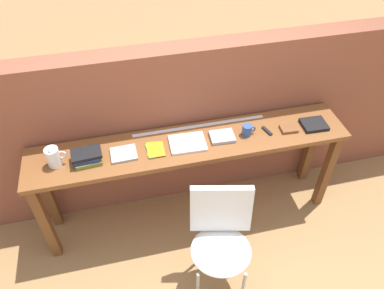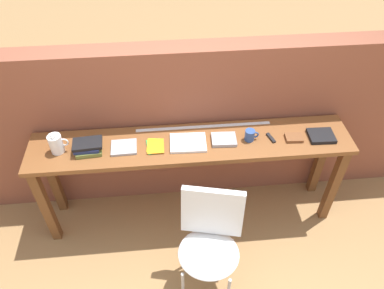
# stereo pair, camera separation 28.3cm
# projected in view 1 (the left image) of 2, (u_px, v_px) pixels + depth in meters

# --- Properties ---
(ground_plane) EXTENTS (40.00, 40.00, 0.00)m
(ground_plane) POSITION_uv_depth(u_px,v_px,m) (199.00, 238.00, 3.27)
(ground_plane) COLOR #9E7547
(brick_wall_back) EXTENTS (6.00, 0.20, 1.51)m
(brick_wall_back) POSITION_uv_depth(u_px,v_px,m) (182.00, 126.00, 3.20)
(brick_wall_back) COLOR brown
(brick_wall_back) RESTS_ON ground
(sideboard) EXTENTS (2.50, 0.44, 0.88)m
(sideboard) POSITION_uv_depth(u_px,v_px,m) (191.00, 155.00, 2.97)
(sideboard) COLOR brown
(sideboard) RESTS_ON ground
(chair_white_moulded) EXTENTS (0.53, 0.54, 0.89)m
(chair_white_moulded) POSITION_uv_depth(u_px,v_px,m) (221.00, 237.00, 2.67)
(chair_white_moulded) COLOR white
(chair_white_moulded) RESTS_ON ground
(pitcher_white) EXTENTS (0.14, 0.10, 0.18)m
(pitcher_white) POSITION_uv_depth(u_px,v_px,m) (54.00, 157.00, 2.65)
(pitcher_white) COLOR white
(pitcher_white) RESTS_ON sideboard
(book_stack_leftmost) EXTENTS (0.23, 0.18, 0.08)m
(book_stack_leftmost) POSITION_uv_depth(u_px,v_px,m) (87.00, 157.00, 2.70)
(book_stack_leftmost) COLOR olive
(book_stack_leftmost) RESTS_ON sideboard
(magazine_cycling) EXTENTS (0.20, 0.17, 0.02)m
(magazine_cycling) POSITION_uv_depth(u_px,v_px,m) (124.00, 154.00, 2.77)
(magazine_cycling) COLOR #9E9EA3
(magazine_cycling) RESTS_ON sideboard
(pamphlet_pile_colourful) EXTENTS (0.14, 0.18, 0.01)m
(pamphlet_pile_colourful) POSITION_uv_depth(u_px,v_px,m) (155.00, 149.00, 2.81)
(pamphlet_pile_colourful) COLOR #E5334C
(pamphlet_pile_colourful) RESTS_ON sideboard
(book_open_centre) EXTENTS (0.28, 0.22, 0.02)m
(book_open_centre) POSITION_uv_depth(u_px,v_px,m) (188.00, 143.00, 2.86)
(book_open_centre) COLOR white
(book_open_centre) RESTS_ON sideboard
(book_grey_hardcover) EXTENTS (0.20, 0.16, 0.03)m
(book_grey_hardcover) POSITION_uv_depth(u_px,v_px,m) (222.00, 137.00, 2.90)
(book_grey_hardcover) COLOR #9E9EA3
(book_grey_hardcover) RESTS_ON sideboard
(mug) EXTENTS (0.11, 0.08, 0.09)m
(mug) POSITION_uv_depth(u_px,v_px,m) (247.00, 130.00, 2.91)
(mug) COLOR #2D4C8C
(mug) RESTS_ON sideboard
(multitool_folded) EXTENTS (0.05, 0.11, 0.02)m
(multitool_folded) POSITION_uv_depth(u_px,v_px,m) (267.00, 131.00, 2.96)
(multitool_folded) COLOR black
(multitool_folded) RESTS_ON sideboard
(leather_journal_brown) EXTENTS (0.14, 0.11, 0.02)m
(leather_journal_brown) POSITION_uv_depth(u_px,v_px,m) (289.00, 129.00, 2.98)
(leather_journal_brown) COLOR brown
(leather_journal_brown) RESTS_ON sideboard
(book_repair_rightmost) EXTENTS (0.20, 0.17, 0.03)m
(book_repair_rightmost) POSITION_uv_depth(u_px,v_px,m) (314.00, 124.00, 3.01)
(book_repair_rightmost) COLOR black
(book_repair_rightmost) RESTS_ON sideboard
(ruler_metal_back_edge) EXTENTS (1.08, 0.03, 0.00)m
(ruler_metal_back_edge) POSITION_uv_depth(u_px,v_px,m) (199.00, 126.00, 3.02)
(ruler_metal_back_edge) COLOR silver
(ruler_metal_back_edge) RESTS_ON sideboard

